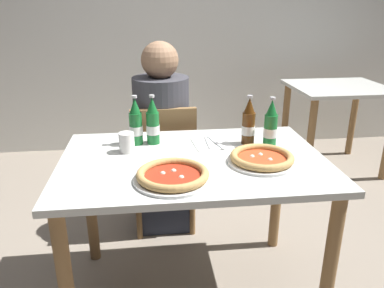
{
  "coord_description": "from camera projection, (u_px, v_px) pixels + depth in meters",
  "views": [
    {
      "loc": [
        -0.19,
        -1.57,
        1.41
      ],
      "look_at": [
        0.0,
        0.05,
        0.8
      ],
      "focal_mm": 35.24,
      "sensor_mm": 36.0,
      "label": 1
    }
  ],
  "objects": [
    {
      "name": "diner_seated",
      "position": [
        162.0,
        143.0,
        2.37
      ],
      "size": [
        0.34,
        0.34,
        1.21
      ],
      "color": "#2D3342",
      "rests_on": "ground_plane"
    },
    {
      "name": "paper_cup",
      "position": [
        127.0,
        142.0,
        1.77
      ],
      "size": [
        0.07,
        0.07,
        0.09
      ],
      "primitive_type": "cylinder",
      "color": "white",
      "rests_on": "dining_table_main"
    },
    {
      "name": "dining_table_background",
      "position": [
        337.0,
        104.0,
        3.25
      ],
      "size": [
        0.8,
        0.7,
        0.75
      ],
      "color": "silver",
      "rests_on": "ground_plane"
    },
    {
      "name": "beer_bottle_center",
      "position": [
        136.0,
        124.0,
        1.85
      ],
      "size": [
        0.07,
        0.07,
        0.25
      ],
      "color": "#196B2D",
      "rests_on": "dining_table_main"
    },
    {
      "name": "dining_table_main",
      "position": [
        193.0,
        181.0,
        1.75
      ],
      "size": [
        1.2,
        0.8,
        0.75
      ],
      "color": "silver",
      "rests_on": "ground_plane"
    },
    {
      "name": "beer_bottle_extra",
      "position": [
        249.0,
        124.0,
        1.85
      ],
      "size": [
        0.07,
        0.07,
        0.25
      ],
      "color": "#512D0F",
      "rests_on": "dining_table_main"
    },
    {
      "name": "beer_bottle_left",
      "position": [
        153.0,
        123.0,
        1.86
      ],
      "size": [
        0.07,
        0.07,
        0.25
      ],
      "color": "#196B2D",
      "rests_on": "dining_table_main"
    },
    {
      "name": "chair_behind_table",
      "position": [
        163.0,
        161.0,
        2.36
      ],
      "size": [
        0.41,
        0.41,
        0.85
      ],
      "rotation": [
        0.0,
        0.0,
        3.17
      ],
      "color": "olive",
      "rests_on": "ground_plane"
    },
    {
      "name": "pizza_marinara_far",
      "position": [
        262.0,
        158.0,
        1.65
      ],
      "size": [
        0.3,
        0.3,
        0.04
      ],
      "color": "white",
      "rests_on": "dining_table_main"
    },
    {
      "name": "beer_bottle_right",
      "position": [
        271.0,
        126.0,
        1.82
      ],
      "size": [
        0.07,
        0.07,
        0.25
      ],
      "color": "#196B2D",
      "rests_on": "dining_table_main"
    },
    {
      "name": "pizza_margherita_near",
      "position": [
        173.0,
        176.0,
        1.49
      ],
      "size": [
        0.31,
        0.31,
        0.04
      ],
      "color": "white",
      "rests_on": "dining_table_main"
    },
    {
      "name": "back_wall_tiled",
      "position": [
        165.0,
        15.0,
        3.56
      ],
      "size": [
        7.0,
        0.1,
        2.6
      ],
      "primitive_type": "cube",
      "color": "white",
      "rests_on": "ground_plane"
    },
    {
      "name": "napkin_with_cutlery",
      "position": [
        212.0,
        143.0,
        1.88
      ],
      "size": [
        0.2,
        0.2,
        0.01
      ],
      "color": "white",
      "rests_on": "dining_table_main"
    }
  ]
}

